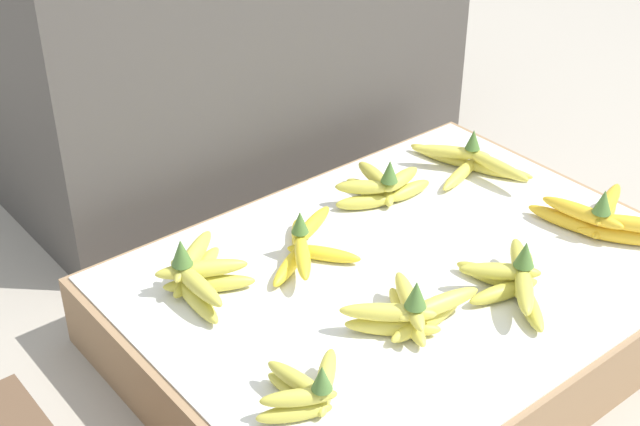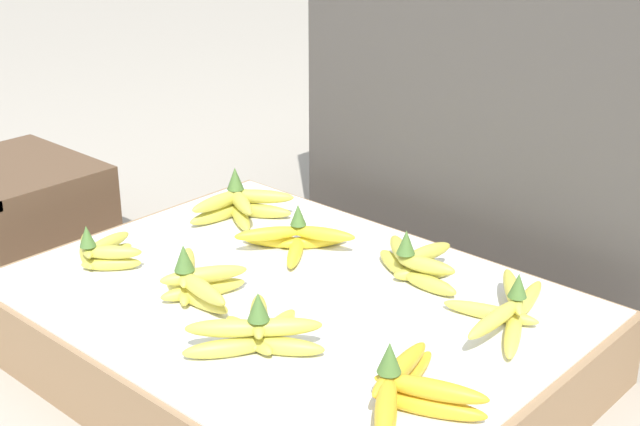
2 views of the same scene
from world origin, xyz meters
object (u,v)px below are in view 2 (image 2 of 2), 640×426
Objects in this scene: banana_bunch_front_midleft at (195,282)px; banana_bunch_middle_midright at (416,263)px; banana_bunch_middle_left at (239,204)px; wooden_crate at (18,204)px; banana_bunch_front_right at (406,391)px; banana_bunch_front_midright at (257,331)px; banana_bunch_front_left at (101,251)px; banana_bunch_middle_midleft at (295,238)px; banana_bunch_middle_right at (509,309)px.

banana_bunch_middle_midright is (0.24, 0.33, -0.00)m from banana_bunch_front_midleft.
wooden_crate is at bearing -157.65° from banana_bunch_middle_left.
banana_bunch_front_right is at bearing -25.12° from banana_bunch_middle_left.
banana_bunch_middle_left reaches higher than banana_bunch_front_midleft.
banana_bunch_front_midright and banana_bunch_front_right have the same top height.
banana_bunch_front_midleft is 0.48m from banana_bunch_front_right.
banana_bunch_front_midright is (0.44, -0.01, 0.00)m from banana_bunch_front_left.
wooden_crate is at bearing 172.51° from banana_bunch_front_midright.
banana_bunch_front_left reaches higher than wooden_crate.
banana_bunch_middle_midleft is at bearing 92.01° from banana_bunch_front_midleft.
banana_bunch_front_right is 0.43m from banana_bunch_middle_midright.
banana_bunch_front_midleft is 1.02× the size of banana_bunch_middle_midleft.
banana_bunch_front_left is 0.78× the size of banana_bunch_front_midleft.
banana_bunch_middle_midleft is at bearing 149.67° from banana_bunch_front_right.
banana_bunch_middle_midright is 0.22m from banana_bunch_middle_right.
banana_bunch_front_midleft is at bearing 177.28° from banana_bunch_front_right.
wooden_crate is 1.27× the size of banana_bunch_middle_right.
banana_bunch_middle_midright reaches higher than banana_bunch_middle_midleft.
banana_bunch_front_midright is 0.28m from banana_bunch_front_right.
banana_bunch_middle_left is 0.97× the size of banana_bunch_middle_midright.
banana_bunch_middle_midright is at bearing 37.24° from banana_bunch_front_left.
banana_bunch_front_right is at bearing -30.33° from banana_bunch_middle_midleft.
banana_bunch_middle_right is at bearing -9.27° from banana_bunch_middle_midright.
banana_bunch_front_midleft is 0.37m from banana_bunch_middle_left.
banana_bunch_middle_left is at bearing 179.31° from banana_bunch_middle_right.
banana_bunch_front_right is (0.48, -0.02, -0.00)m from banana_bunch_front_midleft.
banana_bunch_middle_midleft is at bearing -165.01° from banana_bunch_middle_midright.
banana_bunch_middle_right is at bearing 94.53° from banana_bunch_front_right.
banana_bunch_front_midright reaches higher than banana_bunch_middle_midleft.
banana_bunch_middle_midright reaches higher than banana_bunch_front_left.
banana_bunch_front_midright reaches higher than banana_bunch_middle_right.
banana_bunch_middle_left is at bearing 169.30° from banana_bunch_middle_midleft.
banana_bunch_middle_midright is (-0.24, 0.35, -0.00)m from banana_bunch_front_right.
banana_bunch_front_left is 0.59× the size of banana_bunch_middle_right.
banana_bunch_front_right is at bearing -55.38° from banana_bunch_middle_midright.
wooden_crate is 1.72× the size of banana_bunch_middle_midleft.
wooden_crate is 0.53m from banana_bunch_front_left.
banana_bunch_front_right is 1.27× the size of banana_bunch_middle_midright.
banana_bunch_front_right is 1.31× the size of banana_bunch_middle_left.
banana_bunch_front_midright is 1.10× the size of banana_bunch_middle_left.
wooden_crate is 1.24m from banana_bunch_front_right.
banana_bunch_front_midleft is 0.26m from banana_bunch_middle_midleft.
wooden_crate is 1.02m from banana_bunch_middle_midright.
banana_bunch_middle_midleft is 1.03× the size of banana_bunch_middle_midright.
banana_bunch_front_right reaches higher than banana_bunch_front_left.
banana_bunch_front_left is 0.84× the size of banana_bunch_middle_left.
banana_bunch_front_left is 0.44m from banana_bunch_front_midright.
banana_bunch_middle_left is 0.21m from banana_bunch_middle_midleft.
banana_bunch_middle_left is 0.45m from banana_bunch_middle_midright.
banana_bunch_middle_left is (0.54, 0.22, 0.08)m from wooden_crate.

